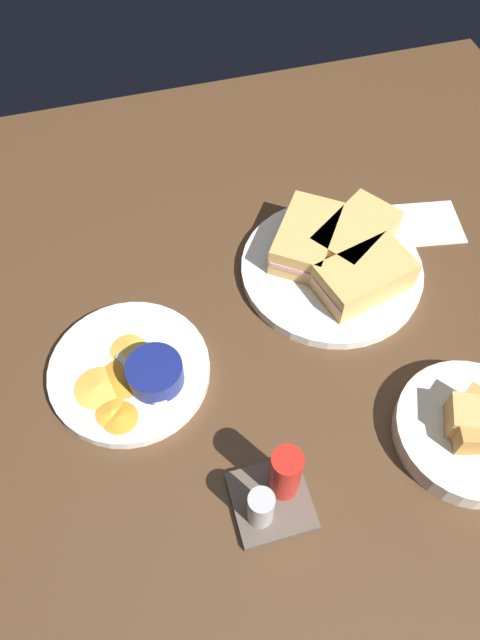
# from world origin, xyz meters

# --- Properties ---
(ground_plane) EXTENTS (1.10, 1.10, 0.03)m
(ground_plane) POSITION_xyz_m (0.00, 0.00, -0.01)
(ground_plane) COLOR #4C331E
(plate_sandwich_main) EXTENTS (0.27, 0.27, 0.02)m
(plate_sandwich_main) POSITION_xyz_m (-0.06, -0.05, 0.01)
(plate_sandwich_main) COLOR white
(plate_sandwich_main) RESTS_ON ground_plane
(sandwich_half_near) EXTENTS (0.15, 0.11, 0.05)m
(sandwich_half_near) POSITION_xyz_m (-0.08, -0.00, 0.04)
(sandwich_half_near) COLOR tan
(sandwich_half_near) RESTS_ON plate_sandwich_main
(sandwich_half_far) EXTENTS (0.15, 0.14, 0.05)m
(sandwich_half_far) POSITION_xyz_m (-0.10, -0.07, 0.04)
(sandwich_half_far) COLOR tan
(sandwich_half_far) RESTS_ON plate_sandwich_main
(sandwich_half_extra) EXTENTS (0.14, 0.15, 0.05)m
(sandwich_half_extra) POSITION_xyz_m (-0.03, -0.09, 0.04)
(sandwich_half_extra) COLOR tan
(sandwich_half_extra) RESTS_ON plate_sandwich_main
(ramekin_dark_sauce) EXTENTS (0.07, 0.07, 0.03)m
(ramekin_dark_sauce) POSITION_xyz_m (-0.03, -0.10, 0.03)
(ramekin_dark_sauce) COLOR navy
(ramekin_dark_sauce) RESTS_ON plate_sandwich_main
(spoon_by_dark_ramekin) EXTENTS (0.03, 0.10, 0.01)m
(spoon_by_dark_ramekin) POSITION_xyz_m (-0.04, -0.05, 0.02)
(spoon_by_dark_ramekin) COLOR silver
(spoon_by_dark_ramekin) RESTS_ON plate_sandwich_main
(plate_chips_companion) EXTENTS (0.21, 0.21, 0.02)m
(plate_chips_companion) POSITION_xyz_m (0.26, 0.04, 0.01)
(plate_chips_companion) COLOR white
(plate_chips_companion) RESTS_ON ground_plane
(ramekin_light_gravy) EXTENTS (0.07, 0.07, 0.03)m
(ramekin_light_gravy) POSITION_xyz_m (0.23, 0.07, 0.03)
(ramekin_light_gravy) COLOR navy
(ramekin_light_gravy) RESTS_ON plate_chips_companion
(spoon_by_gravy_ramekin) EXTENTS (0.06, 0.09, 0.01)m
(spoon_by_gravy_ramekin) POSITION_xyz_m (0.24, 0.08, 0.02)
(spoon_by_gravy_ramekin) COLOR silver
(spoon_by_gravy_ramekin) RESTS_ON plate_chips_companion
(plantain_chip_scatter) EXTENTS (0.11, 0.15, 0.01)m
(plantain_chip_scatter) POSITION_xyz_m (0.28, 0.06, 0.02)
(plantain_chip_scatter) COLOR orange
(plantain_chip_scatter) RESTS_ON plate_chips_companion
(bread_basket_rear) EXTENTS (0.18, 0.18, 0.07)m
(bread_basket_rear) POSITION_xyz_m (-0.13, 0.24, 0.02)
(bread_basket_rear) COLOR silver
(bread_basket_rear) RESTS_ON ground_plane
(condiment_caddy) EXTENTS (0.09, 0.09, 0.10)m
(condiment_caddy) POSITION_xyz_m (0.13, 0.25, 0.03)
(condiment_caddy) COLOR brown
(condiment_caddy) RESTS_ON ground_plane
(paper_napkin_folded) EXTENTS (0.12, 0.11, 0.00)m
(paper_napkin_folded) POSITION_xyz_m (-0.23, -0.10, 0.00)
(paper_napkin_folded) COLOR white
(paper_napkin_folded) RESTS_ON ground_plane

